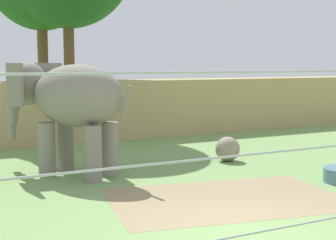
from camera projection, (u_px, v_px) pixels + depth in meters
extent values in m
plane|color=#759956|center=(243.00, 233.00, 8.78)|extent=(120.00, 120.00, 0.00)
cube|color=#937F5B|center=(226.00, 199.00, 11.04)|extent=(5.50, 4.17, 0.01)
cube|color=tan|center=(55.00, 112.00, 18.94)|extent=(36.00, 1.80, 2.24)
cylinder|color=gray|center=(47.00, 150.00, 13.16)|extent=(0.44, 0.44, 1.40)
cylinder|color=gray|center=(66.00, 145.00, 13.84)|extent=(0.44, 0.44, 1.40)
cylinder|color=gray|center=(93.00, 154.00, 12.52)|extent=(0.44, 0.44, 1.40)
cylinder|color=gray|center=(110.00, 149.00, 13.20)|extent=(0.44, 0.44, 1.40)
ellipsoid|color=gray|center=(78.00, 96.00, 13.03)|extent=(2.64, 2.93, 1.60)
ellipsoid|color=gray|center=(28.00, 84.00, 13.73)|extent=(1.47, 1.44, 1.15)
cube|color=gray|center=(15.00, 85.00, 13.15)|extent=(0.26, 0.90, 1.10)
cube|color=gray|center=(46.00, 83.00, 14.21)|extent=(0.83, 0.53, 1.10)
cylinder|color=gray|center=(16.00, 99.00, 13.96)|extent=(0.54, 0.58, 0.63)
cylinder|color=gray|center=(13.00, 114.00, 14.07)|extent=(0.42, 0.44, 0.59)
cylinder|color=gray|center=(12.00, 129.00, 14.15)|extent=(0.29, 0.29, 0.55)
cylinder|color=gray|center=(126.00, 102.00, 12.39)|extent=(0.26, 0.30, 0.80)
sphere|color=gray|center=(228.00, 149.00, 15.24)|extent=(0.73, 0.73, 0.73)
cylinder|color=brown|center=(43.00, 76.00, 21.88)|extent=(0.44, 0.44, 4.73)
cylinder|color=brown|center=(70.00, 75.00, 21.18)|extent=(0.44, 0.44, 4.86)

